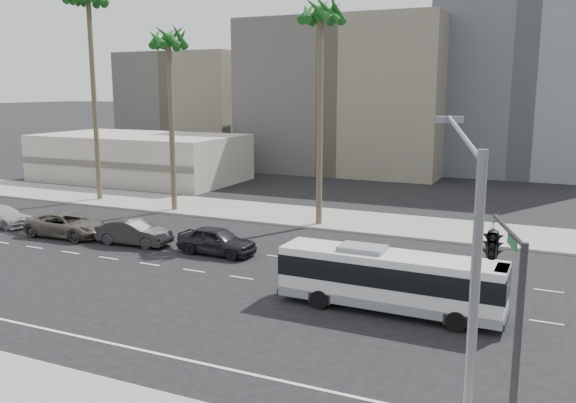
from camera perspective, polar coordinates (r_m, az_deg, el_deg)
The scene contains 17 objects.
ground at distance 30.98m, azimuth 0.45°, elevation -8.00°, with size 700.00×700.00×0.00m, color black.
sidewalk_north at distance 45.05m, azimuth 8.51°, elevation -2.06°, with size 120.00×7.00×0.15m, color gray.
commercial_low at distance 67.84m, azimuth -13.94°, elevation 4.10°, with size 22.00×12.16×5.00m.
midrise_beige_west at distance 75.70m, azimuth 6.13°, elevation 9.94°, with size 24.00×18.00×18.00m, color #5C5752.
midrise_gray_center at distance 78.97m, azimuth 22.12°, elevation 12.17°, with size 20.00×20.00×26.00m, color slate.
midrise_beige_far at distance 91.65m, azimuth -8.66°, elevation 9.06°, with size 18.00×16.00×15.00m, color #5C5752.
civic_tower at distance 278.66m, azimuth 22.37°, elevation 15.88°, with size 42.00×42.00×129.00m.
city_bus at distance 27.49m, azimuth 9.62°, elevation -7.27°, with size 10.14×2.47×2.90m.
car_a at distance 36.67m, azimuth -6.80°, elevation -3.72°, with size 4.99×2.01×1.70m, color black.
car_b at distance 39.88m, azimuth -14.45°, elevation -2.85°, with size 4.98×1.74×1.64m, color #242425.
car_c at distance 43.39m, azimuth -20.24°, elevation -2.09°, with size 5.89×2.72×1.64m, color #514B42.
car_d at distance 48.67m, azimuth -25.59°, elevation -1.25°, with size 5.08×2.06×1.47m, color #A7A7A7.
streetlight_corner at distance 14.14m, azimuth 16.81°, elevation -9.41°, with size 1.86×4.18×9.20m.
traffic_signal at distance 17.95m, azimuth 19.12°, elevation -4.59°, with size 2.99×4.12×6.45m.
palm_near at distance 43.34m, azimuth 3.14°, elevation 17.03°, with size 4.82×4.82×16.25m.
palm_mid at distance 49.36m, azimuth -11.31°, elevation 14.53°, with size 4.82×4.82×14.89m.
palm_far at distance 56.33m, azimuth -18.50°, elevation 17.69°, with size 5.55×5.55×19.05m.
Camera 1 is at (11.94, -26.81, 9.94)m, focal length 37.32 mm.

